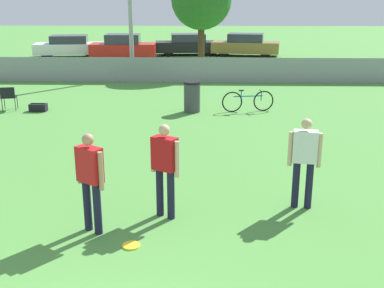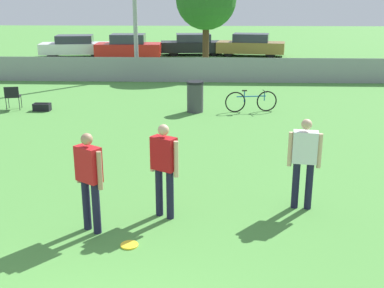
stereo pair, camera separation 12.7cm
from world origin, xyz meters
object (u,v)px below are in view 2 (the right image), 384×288
object	(u,v)px
trash_bin	(195,97)
gear_bag_sideline	(42,107)
parked_car_red	(128,47)
folding_chair_sideline	(13,95)
bicycle_sideline	(251,101)
parked_car_tan	(251,45)
parked_car_dark	(193,45)
player_receiver_white	(304,157)
player_defender_red	(89,176)
frisbee_disc	(129,245)
player_thrower_red	(164,164)
parked_car_white	(75,46)

from	to	relation	value
trash_bin	gear_bag_sideline	world-z (taller)	trash_bin
trash_bin	parked_car_red	size ratio (longest dim) A/B	0.25
folding_chair_sideline	bicycle_sideline	size ratio (longest dim) A/B	0.47
gear_bag_sideline	parked_car_tan	world-z (taller)	parked_car_tan
folding_chair_sideline	parked_car_dark	distance (m)	17.04
folding_chair_sideline	parked_car_red	xyz separation A→B (m)	(1.57, 14.11, 0.20)
player_receiver_white	parked_car_tan	size ratio (longest dim) A/B	0.38
player_defender_red	parked_car_red	distance (m)	22.98
gear_bag_sideline	player_defender_red	bearing A→B (deg)	-66.08
folding_chair_sideline	parked_car_red	size ratio (longest dim) A/B	0.20
frisbee_disc	parked_car_dark	bearing A→B (deg)	89.99
folding_chair_sideline	parked_car_tan	bearing A→B (deg)	-132.60
player_thrower_red	gear_bag_sideline	bearing A→B (deg)	153.18
bicycle_sideline	parked_car_red	size ratio (longest dim) A/B	0.43
frisbee_disc	parked_car_red	world-z (taller)	parked_car_red
trash_bin	parked_car_dark	world-z (taller)	parked_car_dark
player_thrower_red	bicycle_sideline	bearing A→B (deg)	106.72
player_defender_red	frisbee_disc	world-z (taller)	player_defender_red
bicycle_sideline	gear_bag_sideline	bearing A→B (deg)	170.93
gear_bag_sideline	parked_car_dark	size ratio (longest dim) A/B	0.13
parked_car_dark	player_defender_red	bearing A→B (deg)	-97.41
bicycle_sideline	parked_car_dark	size ratio (longest dim) A/B	0.40
player_receiver_white	parked_car_dark	bearing A→B (deg)	106.23
gear_bag_sideline	parked_car_white	size ratio (longest dim) A/B	0.12
player_thrower_red	player_receiver_white	bearing A→B (deg)	42.03
frisbee_disc	trash_bin	xyz separation A→B (m)	(0.70, 9.08, 0.50)
trash_bin	parked_car_dark	bearing A→B (deg)	92.47
player_receiver_white	trash_bin	world-z (taller)	player_receiver_white
player_thrower_red	parked_car_dark	size ratio (longest dim) A/B	0.38
folding_chair_sideline	bicycle_sideline	world-z (taller)	folding_chair_sideline
player_thrower_red	gear_bag_sideline	distance (m)	9.40
parked_car_dark	frisbee_disc	bearing A→B (deg)	-95.82
player_defender_red	folding_chair_sideline	size ratio (longest dim) A/B	2.06
player_receiver_white	folding_chair_sideline	distance (m)	11.34
gear_bag_sideline	parked_car_tan	xyz separation A→B (m)	(8.19, 15.75, 0.56)
player_receiver_white	parked_car_white	world-z (taller)	player_receiver_white
player_receiver_white	folding_chair_sideline	xyz separation A→B (m)	(-8.41, 7.59, -0.48)
parked_car_red	parked_car_white	bearing A→B (deg)	167.22
player_defender_red	trash_bin	distance (m)	8.72
player_defender_red	parked_car_dark	bearing A→B (deg)	123.17
player_thrower_red	trash_bin	xyz separation A→B (m)	(0.25, 8.01, -0.46)
folding_chair_sideline	gear_bag_sideline	xyz separation A→B (m)	(1.01, -0.10, -0.37)
player_thrower_red	player_defender_red	xyz separation A→B (m)	(-1.15, -0.59, 0.00)
player_receiver_white	parked_car_white	size ratio (longest dim) A/B	0.37
player_thrower_red	parked_car_dark	world-z (taller)	player_thrower_red
folding_chair_sideline	parked_car_tan	world-z (taller)	parked_car_tan
player_thrower_red	frisbee_disc	xyz separation A→B (m)	(-0.46, -1.06, -0.96)
player_thrower_red	parked_car_red	distance (m)	22.59
player_defender_red	parked_car_red	world-z (taller)	player_defender_red
player_defender_red	parked_car_tan	xyz separation A→B (m)	(4.41, 24.29, -0.29)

